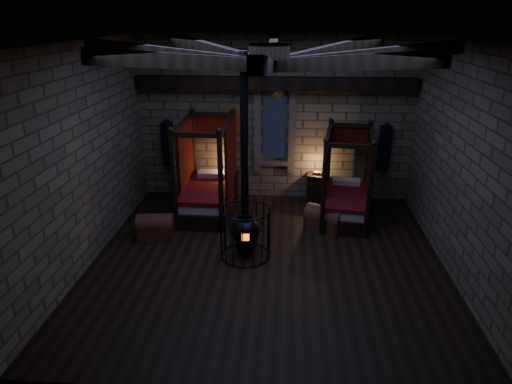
# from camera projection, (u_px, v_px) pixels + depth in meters

# --- Properties ---
(room) EXTENTS (7.02, 7.02, 4.29)m
(room) POSITION_uv_depth(u_px,v_px,m) (269.00, 69.00, 7.94)
(room) COLOR black
(room) RESTS_ON ground
(bed_left) EXTENTS (1.20, 2.23, 2.31)m
(bed_left) POSITION_uv_depth(u_px,v_px,m) (208.00, 190.00, 11.30)
(bed_left) COLOR black
(bed_left) RESTS_ON ground
(bed_right) EXTENTS (1.32, 2.16, 2.13)m
(bed_right) POSITION_uv_depth(u_px,v_px,m) (345.00, 197.00, 10.98)
(bed_right) COLOR black
(bed_right) RESTS_ON ground
(trunk_left) EXTENTS (0.82, 0.57, 0.57)m
(trunk_left) POSITION_uv_depth(u_px,v_px,m) (156.00, 227.00, 10.05)
(trunk_left) COLOR brown
(trunk_left) RESTS_ON ground
(trunk_right) EXTENTS (0.94, 0.80, 0.59)m
(trunk_right) POSITION_uv_depth(u_px,v_px,m) (324.00, 219.00, 10.43)
(trunk_right) COLOR brown
(trunk_right) RESTS_ON ground
(nightstand_left) EXTENTS (0.49, 0.47, 0.91)m
(nightstand_left) POSITION_uv_depth(u_px,v_px,m) (230.00, 186.00, 12.08)
(nightstand_left) COLOR black
(nightstand_left) RESTS_ON ground
(nightstand_right) EXTENTS (0.56, 0.55, 0.84)m
(nightstand_right) POSITION_uv_depth(u_px,v_px,m) (316.00, 188.00, 11.92)
(nightstand_right) COLOR black
(nightstand_right) RESTS_ON ground
(stove) EXTENTS (1.03, 1.03, 4.05)m
(stove) POSITION_uv_depth(u_px,v_px,m) (245.00, 228.00, 9.15)
(stove) COLOR black
(stove) RESTS_ON ground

